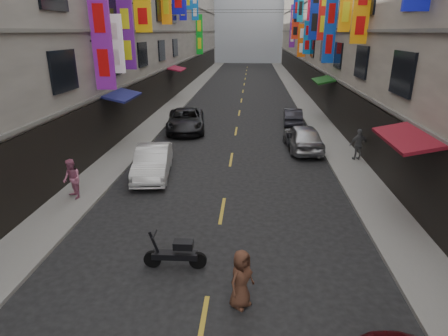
% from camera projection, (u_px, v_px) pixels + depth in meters
% --- Properties ---
extents(sidewalk_left, '(2.00, 90.00, 0.12)m').
position_uv_depth(sidewalk_left, '(181.00, 99.00, 37.02)').
color(sidewalk_left, slate).
rests_on(sidewalk_left, ground).
extents(sidewalk_right, '(2.00, 90.00, 0.12)m').
position_uv_depth(sidewalk_right, '(303.00, 101.00, 36.19)').
color(sidewalk_right, slate).
rests_on(sidewalk_right, ground).
extents(haze_block, '(18.00, 8.00, 22.00)m').
position_uv_depth(haze_block, '(249.00, 8.00, 79.66)').
color(haze_block, silver).
rests_on(haze_block, ground).
extents(street_awnings, '(13.99, 35.20, 0.41)m').
position_uv_depth(street_awnings, '(211.00, 96.00, 20.70)').
color(street_awnings, '#165421').
rests_on(street_awnings, ground).
extents(lane_markings, '(0.12, 80.20, 0.01)m').
position_uv_depth(lane_markings, '(240.00, 106.00, 33.81)').
color(lane_markings, gold).
rests_on(lane_markings, ground).
extents(scooter_crossing, '(1.80, 0.50, 1.14)m').
position_uv_depth(scooter_crossing, '(176.00, 254.00, 10.60)').
color(scooter_crossing, black).
rests_on(scooter_crossing, ground).
extents(scooter_far_right, '(0.50, 1.80, 1.14)m').
position_uv_depth(scooter_far_right, '(290.00, 141.00, 21.46)').
color(scooter_far_right, black).
rests_on(scooter_far_right, ground).
extents(car_left_mid, '(2.02, 4.42, 1.41)m').
position_uv_depth(car_left_mid, '(153.00, 162.00, 17.28)').
color(car_left_mid, silver).
rests_on(car_left_mid, ground).
extents(car_left_far, '(3.14, 5.54, 1.46)m').
position_uv_depth(car_left_far, '(186.00, 120.00, 25.25)').
color(car_left_far, black).
rests_on(car_left_far, ground).
extents(car_right_mid, '(2.08, 4.52, 1.50)m').
position_uv_depth(car_right_mid, '(303.00, 137.00, 21.11)').
color(car_right_mid, '#AFAFB4').
rests_on(car_right_mid, ground).
extents(car_right_far, '(1.42, 3.62, 1.17)m').
position_uv_depth(car_right_far, '(293.00, 116.00, 27.07)').
color(car_right_far, '#28272F').
rests_on(car_right_far, ground).
extents(pedestrian_lfar, '(0.94, 0.93, 1.61)m').
position_uv_depth(pedestrian_lfar, '(72.00, 179.00, 14.66)').
color(pedestrian_lfar, '#C4678C').
rests_on(pedestrian_lfar, sidewalk_left).
extents(pedestrian_rfar, '(1.04, 0.71, 1.62)m').
position_uv_depth(pedestrian_rfar, '(359.00, 144.00, 19.12)').
color(pedestrian_rfar, '#5B5B5E').
rests_on(pedestrian_rfar, sidewalk_right).
extents(pedestrian_crossing, '(0.87, 0.90, 1.53)m').
position_uv_depth(pedestrian_crossing, '(241.00, 279.00, 9.00)').
color(pedestrian_crossing, '#532F21').
rests_on(pedestrian_crossing, ground).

